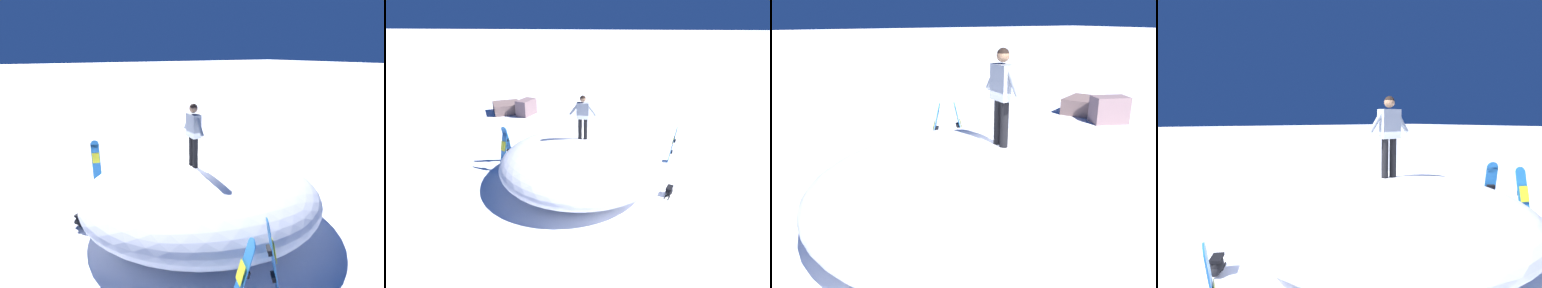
% 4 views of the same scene
% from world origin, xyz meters
% --- Properties ---
extents(ground, '(240.00, 240.00, 0.00)m').
position_xyz_m(ground, '(0.00, 0.00, 0.00)').
color(ground, white).
extents(snow_mound, '(7.29, 7.55, 1.57)m').
position_xyz_m(snow_mound, '(0.56, 0.24, 0.79)').
color(snow_mound, white).
rests_on(snow_mound, ground).
extents(snowboarder_standing, '(0.99, 0.24, 1.63)m').
position_xyz_m(snowboarder_standing, '(0.53, 0.03, 2.54)').
color(snowboarder_standing, black).
rests_on(snowboarder_standing, snow_mound).
extents(snowboard_primary_upright, '(0.39, 0.45, 1.63)m').
position_xyz_m(snowboard_primary_upright, '(3.75, -1.00, 0.84)').
color(snowboard_primary_upright, '#2672BF').
rests_on(snowboard_primary_upright, ground).
extents(snowboard_tertiary_upright, '(0.43, 0.45, 1.70)m').
position_xyz_m(snowboard_tertiary_upright, '(3.65, -0.19, 0.88)').
color(snowboard_tertiary_upright, '#2672BF').
rests_on(snowboard_tertiary_upright, ground).
extents(backpack_near, '(0.42, 0.65, 0.32)m').
position_xyz_m(backpack_near, '(-2.58, 1.05, 0.16)').
color(backpack_near, black).
rests_on(backpack_near, ground).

